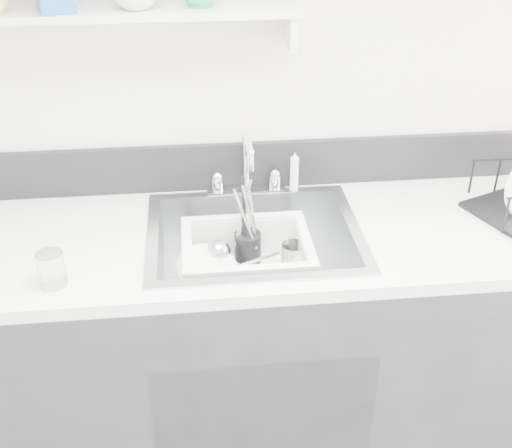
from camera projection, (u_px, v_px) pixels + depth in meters
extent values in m
cube|color=silver|center=(244.00, 77.00, 1.98)|extent=(3.50, 0.02, 2.60)
cube|color=#252528|center=(254.00, 353.00, 2.17)|extent=(3.20, 0.62, 0.88)
cube|color=white|center=(254.00, 238.00, 1.93)|extent=(3.20, 0.62, 0.04)
cube|color=black|center=(245.00, 165.00, 2.13)|extent=(3.20, 0.02, 0.16)
cube|color=silver|center=(246.00, 190.00, 2.13)|extent=(0.26, 0.06, 0.02)
cylinder|color=silver|center=(218.00, 185.00, 2.11)|extent=(0.04, 0.04, 0.05)
cylinder|color=silver|center=(275.00, 182.00, 2.13)|extent=(0.04, 0.04, 0.05)
cylinder|color=silver|center=(246.00, 163.00, 2.08)|extent=(0.02, 0.02, 0.20)
cylinder|color=silver|center=(248.00, 142.00, 1.96)|extent=(0.02, 0.15, 0.02)
cylinder|color=white|center=(294.00, 171.00, 2.12)|extent=(0.03, 0.03, 0.14)
cube|color=silver|center=(120.00, 12.00, 1.78)|extent=(1.00, 0.16, 0.02)
cube|color=silver|center=(290.00, 30.00, 1.85)|extent=(0.02, 0.14, 0.10)
cylinder|color=white|center=(211.00, 281.00, 1.96)|extent=(0.21, 0.21, 0.01)
cylinder|color=white|center=(213.00, 276.00, 1.96)|extent=(0.20, 0.20, 0.01)
cylinder|color=white|center=(207.00, 269.00, 1.94)|extent=(0.23, 0.22, 0.08)
cylinder|color=black|center=(248.00, 248.00, 2.03)|extent=(0.08, 0.08, 0.10)
cylinder|color=silver|center=(243.00, 221.00, 1.99)|extent=(0.01, 0.05, 0.21)
cylinder|color=silver|center=(252.00, 226.00, 1.98)|extent=(0.02, 0.04, 0.19)
cylinder|color=black|center=(244.00, 216.00, 1.98)|extent=(0.01, 0.06, 0.23)
cylinder|color=white|center=(293.00, 259.00, 1.98)|extent=(0.08, 0.08, 0.10)
cylinder|color=white|center=(52.00, 269.00, 1.67)|extent=(0.08, 0.08, 0.10)
imported|color=white|center=(287.00, 286.00, 1.92)|extent=(0.11, 0.11, 0.03)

